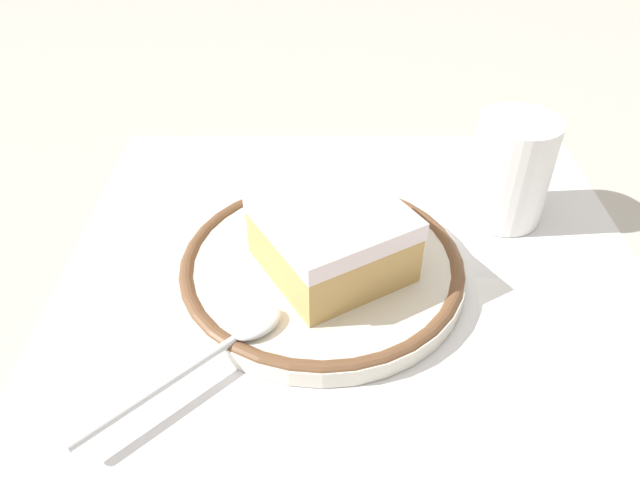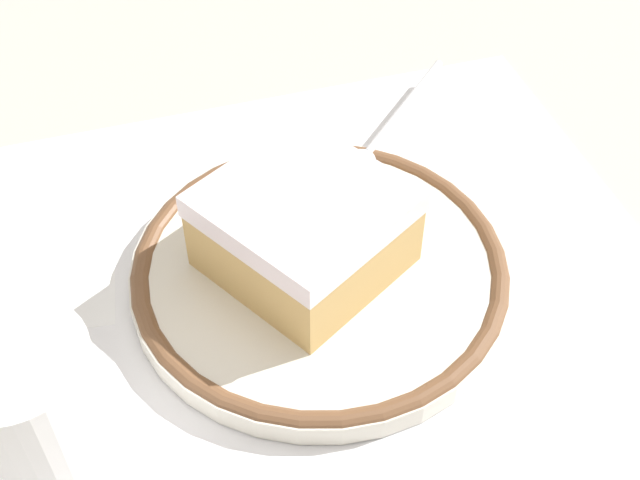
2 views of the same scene
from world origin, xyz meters
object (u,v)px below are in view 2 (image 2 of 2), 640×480
at_px(plate, 320,270).
at_px(cup, 38,426).
at_px(cake_slice, 304,229).
at_px(spoon, 371,148).
at_px(napkin, 25,272).

relative_size(plate, cup, 2.38).
bearing_deg(cake_slice, cup, 29.31).
bearing_deg(cup, cake_slice, -150.69).
height_order(spoon, napkin, spoon).
bearing_deg(spoon, cup, 36.96).
height_order(plate, spoon, spoon).
relative_size(cup, napkin, 0.88).
xyz_separation_m(plate, cup, (0.15, 0.08, 0.03)).
xyz_separation_m(plate, spoon, (-0.06, -0.08, 0.01)).
bearing_deg(cake_slice, spoon, -130.43).
bearing_deg(cup, spoon, -143.04).
bearing_deg(napkin, spoon, -172.77).
xyz_separation_m(plate, napkin, (0.16, -0.06, -0.01)).
xyz_separation_m(spoon, napkin, (0.22, 0.03, -0.02)).
xyz_separation_m(cake_slice, cup, (0.15, 0.08, -0.00)).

